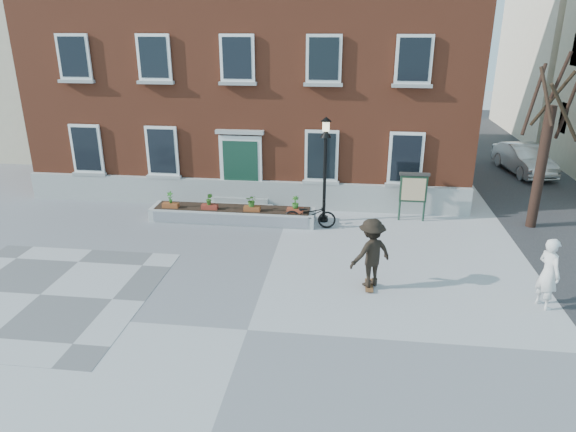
# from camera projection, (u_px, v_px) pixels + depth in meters

# --- Properties ---
(ground) EXTENTS (100.00, 100.00, 0.00)m
(ground) POSITION_uv_depth(u_px,v_px,m) (247.00, 330.00, 12.47)
(ground) COLOR #A1A1A3
(ground) RESTS_ON ground
(checker_patch) EXTENTS (6.00, 6.00, 0.01)m
(checker_patch) POSITION_uv_depth(u_px,v_px,m) (40.00, 295.00, 14.09)
(checker_patch) COLOR #5A5A5C
(checker_patch) RESTS_ON ground
(distant_building) EXTENTS (10.00, 12.00, 13.00)m
(distant_building) POSITION_uv_depth(u_px,v_px,m) (16.00, 32.00, 30.85)
(distant_building) COLOR beige
(distant_building) RESTS_ON ground
(bicycle) EXTENTS (1.95, 0.78, 1.00)m
(bicycle) POSITION_uv_depth(u_px,v_px,m) (309.00, 215.00, 18.58)
(bicycle) COLOR black
(bicycle) RESTS_ON ground
(parked_car) EXTENTS (2.17, 4.51, 1.43)m
(parked_car) POSITION_uv_depth(u_px,v_px,m) (524.00, 159.00, 25.37)
(parked_car) COLOR silver
(parked_car) RESTS_ON ground
(bystander) EXTENTS (0.69, 0.83, 1.93)m
(bystander) POSITION_uv_depth(u_px,v_px,m) (548.00, 273.00, 13.19)
(bystander) COLOR silver
(bystander) RESTS_ON ground
(brick_building) EXTENTS (18.40, 10.85, 12.60)m
(brick_building) POSITION_uv_depth(u_px,v_px,m) (261.00, 40.00, 23.48)
(brick_building) COLOR brown
(brick_building) RESTS_ON ground
(planter_assembly) EXTENTS (6.20, 1.12, 1.15)m
(planter_assembly) POSITION_uv_depth(u_px,v_px,m) (233.00, 213.00, 19.26)
(planter_assembly) COLOR beige
(planter_assembly) RESTS_ON ground
(bare_tree) EXTENTS (1.83, 1.83, 6.16)m
(bare_tree) POSITION_uv_depth(u_px,v_px,m) (544.00, 152.00, 17.90)
(bare_tree) COLOR black
(bare_tree) RESTS_ON ground
(lamp_post) EXTENTS (0.40, 0.40, 3.93)m
(lamp_post) POSITION_uv_depth(u_px,v_px,m) (325.00, 155.00, 18.48)
(lamp_post) COLOR black
(lamp_post) RESTS_ON ground
(notice_board) EXTENTS (1.10, 0.16, 1.87)m
(notice_board) POSITION_uv_depth(u_px,v_px,m) (413.00, 189.00, 18.98)
(notice_board) COLOR #1B3625
(notice_board) RESTS_ON ground
(skateboarder) EXTENTS (1.47, 1.33, 2.06)m
(skateboarder) POSITION_uv_depth(u_px,v_px,m) (371.00, 253.00, 14.14)
(skateboarder) COLOR brown
(skateboarder) RESTS_ON ground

